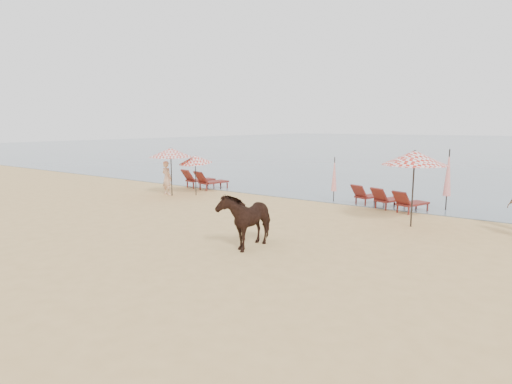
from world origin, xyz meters
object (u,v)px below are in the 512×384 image
cow (247,219)px  umbrella_open_left_b (195,159)px  lounger_cluster_right (387,198)px  lounger_cluster_left (203,180)px  beachgoer_left (167,178)px  umbrella_closed_left (334,174)px  umbrella_open_right (415,158)px  umbrella_open_left_a (171,153)px  umbrella_closed_right (448,173)px

cow → umbrella_open_left_b: bearing=138.1°
umbrella_open_left_b → lounger_cluster_right: bearing=1.9°
lounger_cluster_left → cow: (8.76, -7.73, 0.32)m
cow → beachgoer_left: 10.14m
lounger_cluster_left → lounger_cluster_right: (10.19, 0.24, -0.06)m
lounger_cluster_left → cow: size_ratio=1.21×
umbrella_closed_left → beachgoer_left: (-7.71, -3.02, -0.41)m
umbrella_open_left_b → cow: 9.52m
umbrella_closed_left → cow: 8.18m
umbrella_open_left_b → umbrella_open_right: size_ratio=0.78×
lounger_cluster_right → beachgoer_left: beachgoer_left is taller
umbrella_open_left_a → umbrella_open_right: umbrella_open_right is taller
umbrella_open_left_a → umbrella_closed_right: 12.55m
lounger_cluster_left → umbrella_closed_left: (7.68, 0.37, 0.77)m
umbrella_open_left_b → beachgoer_left: size_ratio=1.22×
lounger_cluster_right → umbrella_open_left_b: umbrella_open_left_b is taller
umbrella_open_left_b → umbrella_closed_left: (6.41, 2.30, -0.53)m
lounger_cluster_right → umbrella_open_right: umbrella_open_right is taller
lounger_cluster_left → umbrella_open_left_a: umbrella_open_left_a is taller
lounger_cluster_left → lounger_cluster_right: 10.19m
umbrella_open_right → umbrella_closed_right: (0.35, 3.71, -0.83)m
lounger_cluster_right → beachgoer_left: (-10.21, -2.89, 0.42)m
umbrella_open_left_b → umbrella_closed_left: 6.83m
umbrella_open_left_b → umbrella_closed_left: bearing=7.9°
umbrella_open_right → umbrella_closed_left: umbrella_open_right is taller
lounger_cluster_left → umbrella_open_right: umbrella_open_right is taller
umbrella_closed_right → lounger_cluster_right: bearing=-155.4°
lounger_cluster_left → cow: bearing=-29.3°
lounger_cluster_left → umbrella_open_left_a: bearing=-69.2°
lounger_cluster_right → cow: (-1.42, -7.97, 0.38)m
umbrella_open_left_b → umbrella_closed_right: (11.04, 3.14, -0.24)m
umbrella_closed_left → umbrella_closed_right: size_ratio=0.81×
umbrella_open_left_b → umbrella_open_right: umbrella_open_right is taller
lounger_cluster_right → umbrella_closed_right: size_ratio=1.28×
cow → umbrella_closed_left: bearing=93.4°
umbrella_open_left_b → umbrella_open_left_a: bearing=-147.7°
umbrella_closed_left → beachgoer_left: 8.29m
umbrella_open_left_b → umbrella_open_right: bearing=-14.9°
umbrella_closed_left → umbrella_closed_right: umbrella_closed_right is taller
lounger_cluster_right → umbrella_open_left_b: 9.28m
lounger_cluster_right → umbrella_open_left_a: (-9.76, -3.00, 1.71)m
umbrella_closed_right → umbrella_open_left_a: bearing=-161.5°
lounger_cluster_right → umbrella_open_right: (1.77, -2.74, 1.95)m
umbrella_open_left_a → umbrella_closed_left: size_ratio=1.16×
cow → umbrella_open_left_a: bearing=145.0°
umbrella_open_right → umbrella_closed_right: size_ratio=1.05×
lounger_cluster_left → umbrella_closed_left: bearing=14.8°
lounger_cluster_right → umbrella_open_left_a: umbrella_open_left_a is taller
umbrella_closed_right → umbrella_open_right: bearing=-95.4°
lounger_cluster_right → umbrella_closed_right: bearing=44.4°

